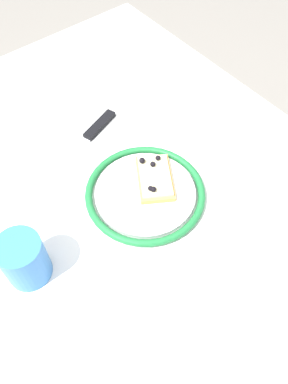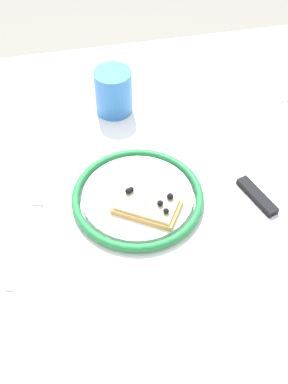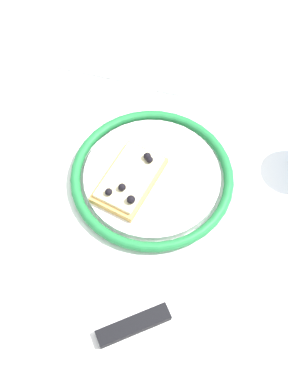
# 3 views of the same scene
# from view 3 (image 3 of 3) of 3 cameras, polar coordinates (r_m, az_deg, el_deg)

# --- Properties ---
(ground_plane) EXTENTS (6.00, 6.00, 0.00)m
(ground_plane) POSITION_cam_3_polar(r_m,az_deg,el_deg) (1.35, 2.35, -12.53)
(ground_plane) COLOR gray
(dining_table) EXTENTS (1.18, 0.85, 0.71)m
(dining_table) POSITION_cam_3_polar(r_m,az_deg,el_deg) (0.77, 4.03, 1.08)
(dining_table) COLOR white
(dining_table) RESTS_ON ground_plane
(plate) EXTENTS (0.22, 0.22, 0.02)m
(plate) POSITION_cam_3_polar(r_m,az_deg,el_deg) (0.67, 0.94, 1.80)
(plate) COLOR white
(plate) RESTS_ON dining_table
(pizza_slice_near) EXTENTS (0.12, 0.11, 0.03)m
(pizza_slice_near) POSITION_cam_3_polar(r_m,az_deg,el_deg) (0.66, -1.68, 1.50)
(pizza_slice_near) COLOR tan
(pizza_slice_near) RESTS_ON plate
(knife) EXTENTS (0.10, 0.23, 0.01)m
(knife) POSITION_cam_3_polar(r_m,az_deg,el_deg) (0.60, 1.75, -14.12)
(knife) COLOR silver
(knife) RESTS_ON dining_table
(fork) EXTENTS (0.08, 0.20, 0.00)m
(fork) POSITION_cam_3_polar(r_m,az_deg,el_deg) (0.79, -2.73, 13.15)
(fork) COLOR silver
(fork) RESTS_ON dining_table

